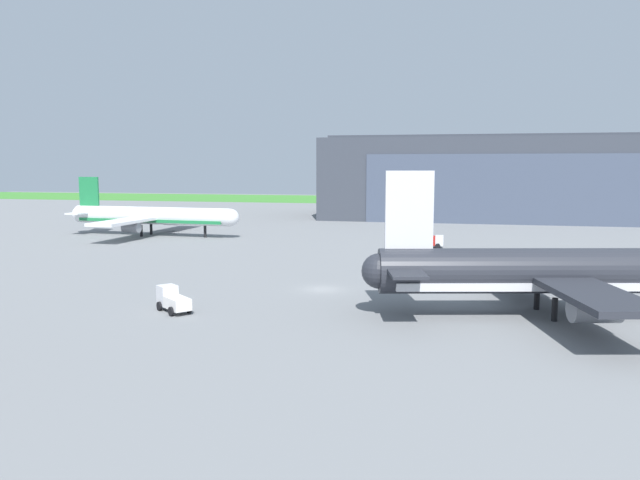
{
  "coord_description": "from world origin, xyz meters",
  "views": [
    {
      "loc": [
        14.6,
        -68.2,
        14.49
      ],
      "look_at": [
        -5.14,
        22.13,
        3.01
      ],
      "focal_mm": 34.09,
      "sensor_mm": 36.0,
      "label": 1
    }
  ],
  "objects_px": {
    "ops_van": "(173,300)",
    "stair_truck": "(430,241)",
    "maintenance_hangar": "(529,178)",
    "airliner_near_right": "(563,273)",
    "airliner_far_left": "(152,216)"
  },
  "relations": [
    {
      "from": "maintenance_hangar",
      "to": "airliner_far_left",
      "type": "xyz_separation_m",
      "value": [
        -80.12,
        -58.72,
        -6.85
      ]
    },
    {
      "from": "maintenance_hangar",
      "to": "ops_van",
      "type": "xyz_separation_m",
      "value": [
        -46.81,
        -117.95,
        -9.67
      ]
    },
    {
      "from": "maintenance_hangar",
      "to": "stair_truck",
      "type": "xyz_separation_m",
      "value": [
        -23.63,
        -65.1,
        -9.61
      ]
    },
    {
      "from": "maintenance_hangar",
      "to": "stair_truck",
      "type": "height_order",
      "value": "maintenance_hangar"
    },
    {
      "from": "maintenance_hangar",
      "to": "stair_truck",
      "type": "distance_m",
      "value": 69.92
    },
    {
      "from": "maintenance_hangar",
      "to": "airliner_near_right",
      "type": "height_order",
      "value": "maintenance_hangar"
    },
    {
      "from": "airliner_far_left",
      "to": "ops_van",
      "type": "bearing_deg",
      "value": -60.65
    },
    {
      "from": "airliner_far_left",
      "to": "stair_truck",
      "type": "relative_size",
      "value": 7.86
    },
    {
      "from": "airliner_far_left",
      "to": "stair_truck",
      "type": "bearing_deg",
      "value": -6.45
    },
    {
      "from": "airliner_far_left",
      "to": "stair_truck",
      "type": "distance_m",
      "value": 56.92
    },
    {
      "from": "stair_truck",
      "to": "airliner_near_right",
      "type": "bearing_deg",
      "value": -72.75
    },
    {
      "from": "ops_van",
      "to": "stair_truck",
      "type": "distance_m",
      "value": 57.71
    },
    {
      "from": "ops_van",
      "to": "airliner_far_left",
      "type": "bearing_deg",
      "value": 119.35
    },
    {
      "from": "airliner_far_left",
      "to": "ops_van",
      "type": "height_order",
      "value": "airliner_far_left"
    },
    {
      "from": "ops_van",
      "to": "stair_truck",
      "type": "height_order",
      "value": "ops_van"
    }
  ]
}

